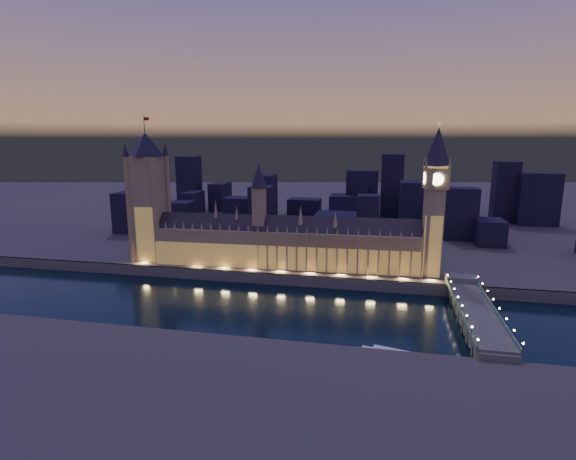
% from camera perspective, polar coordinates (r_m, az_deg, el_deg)
% --- Properties ---
extents(ground_plane, '(2000.00, 2000.00, 0.00)m').
position_cam_1_polar(ground_plane, '(292.09, -3.22, -9.43)').
color(ground_plane, black).
rests_on(ground_plane, ground).
extents(north_bank, '(2000.00, 960.00, 8.00)m').
position_cam_1_polar(north_bank, '(792.79, 6.57, 4.22)').
color(north_bank, '#3C3543').
rests_on(north_bank, ground).
extents(embankment_wall, '(2000.00, 2.50, 8.00)m').
position_cam_1_polar(embankment_wall, '(328.25, -1.36, -6.27)').
color(embankment_wall, '#514E4D').
rests_on(embankment_wall, ground).
extents(palace_of_westminster, '(202.00, 27.51, 78.00)m').
position_cam_1_polar(palace_of_westminster, '(341.69, -0.55, -1.66)').
color(palace_of_westminster, olive).
rests_on(palace_of_westminster, north_bank).
extents(victoria_tower, '(31.68, 31.68, 112.75)m').
position_cam_1_polar(victoria_tower, '(374.57, -17.32, 4.80)').
color(victoria_tower, olive).
rests_on(victoria_tower, north_bank).
extents(elizabeth_tower, '(18.00, 18.00, 110.45)m').
position_cam_1_polar(elizabeth_tower, '(328.93, 18.18, 4.90)').
color(elizabeth_tower, olive).
rests_on(elizabeth_tower, north_bank).
extents(westminster_bridge, '(19.94, 113.00, 15.90)m').
position_cam_1_polar(westminster_bridge, '(283.22, 22.59, -9.73)').
color(westminster_bridge, '#514E4D').
rests_on(westminster_bridge, ground).
extents(river_boat, '(42.55, 19.45, 4.50)m').
position_cam_1_polar(river_boat, '(229.78, 13.43, -15.42)').
color(river_boat, '#514E4D').
rests_on(river_boat, ground).
extents(city_backdrop, '(462.96, 215.63, 77.89)m').
position_cam_1_polar(city_backdrop, '(516.01, 8.17, 3.30)').
color(city_backdrop, black).
rests_on(city_backdrop, north_bank).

